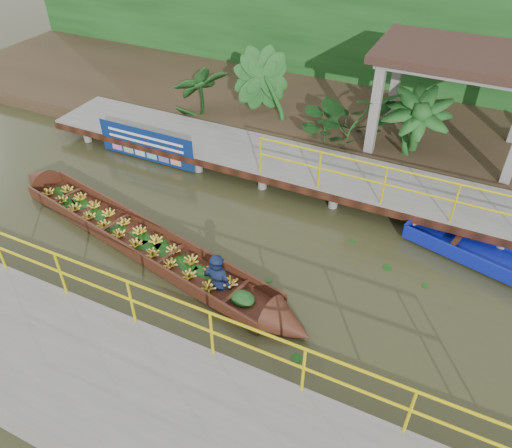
% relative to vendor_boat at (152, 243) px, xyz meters
% --- Properties ---
extents(ground, '(80.00, 80.00, 0.00)m').
position_rel_vendor_boat_xyz_m(ground, '(2.13, 0.75, -0.25)').
color(ground, '#2C2F17').
rests_on(ground, ground).
extents(land_strip, '(30.00, 8.00, 0.45)m').
position_rel_vendor_boat_xyz_m(land_strip, '(2.13, 8.25, -0.03)').
color(land_strip, '#332619').
rests_on(land_strip, ground).
extents(far_dock, '(16.00, 2.06, 1.66)m').
position_rel_vendor_boat_xyz_m(far_dock, '(2.15, 4.18, 0.23)').
color(far_dock, slate).
rests_on(far_dock, ground).
extents(near_dock, '(18.00, 2.40, 1.73)m').
position_rel_vendor_boat_xyz_m(near_dock, '(3.13, -3.44, 0.05)').
color(near_dock, slate).
rests_on(near_dock, ground).
extents(pavilion, '(4.40, 3.00, 3.00)m').
position_rel_vendor_boat_xyz_m(pavilion, '(5.13, 7.05, 2.57)').
color(pavilion, slate).
rests_on(pavilion, ground).
extents(foliage_backdrop, '(30.00, 0.80, 4.00)m').
position_rel_vendor_boat_xyz_m(foliage_backdrop, '(2.13, 10.75, 1.75)').
color(foliage_backdrop, '#133D13').
rests_on(foliage_backdrop, ground).
extents(vendor_boat, '(9.28, 2.81, 2.14)m').
position_rel_vendor_boat_xyz_m(vendor_boat, '(0.00, 0.00, 0.00)').
color(vendor_boat, '#391D0F').
rests_on(vendor_boat, ground).
extents(blue_banner, '(3.14, 0.04, 0.98)m').
position_rel_vendor_boat_xyz_m(blue_banner, '(-2.44, 3.23, 0.31)').
color(blue_banner, navy).
rests_on(blue_banner, ground).
extents(tropical_plants, '(14.67, 1.67, 2.09)m').
position_rel_vendor_boat_xyz_m(tropical_plants, '(4.08, 6.05, 1.25)').
color(tropical_plants, '#133D13').
rests_on(tropical_plants, ground).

